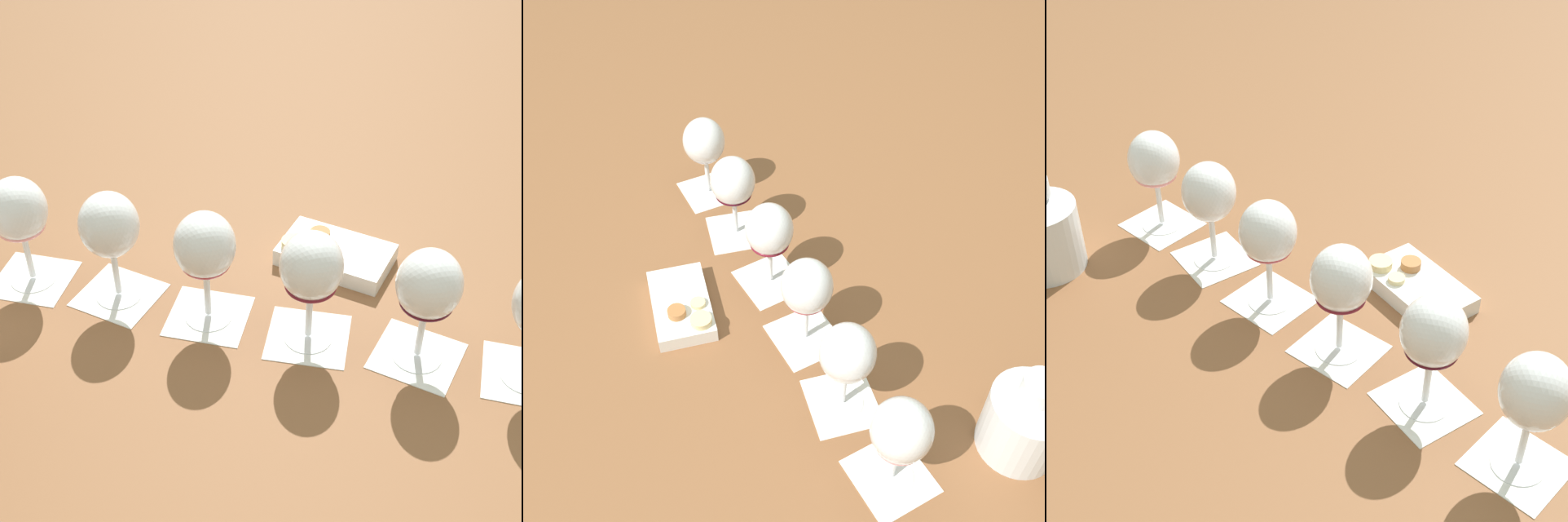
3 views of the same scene
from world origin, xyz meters
TOP-DOWN VIEW (x-y plane):
  - ground_plane at (0.00, 0.00)m, footprint 8.00×8.00m
  - tasting_card_0 at (-0.31, -0.14)m, footprint 0.14×0.14m
  - tasting_card_1 at (-0.19, -0.08)m, footprint 0.13×0.12m
  - tasting_card_2 at (-0.06, -0.03)m, footprint 0.14×0.14m
  - tasting_card_3 at (0.06, 0.02)m, footprint 0.14×0.14m
  - tasting_card_4 at (0.19, 0.08)m, footprint 0.13×0.12m
  - wine_glass_0 at (-0.31, -0.14)m, footprint 0.08×0.08m
  - wine_glass_1 at (-0.19, -0.08)m, footprint 0.08×0.08m
  - wine_glass_2 at (-0.06, -0.03)m, footprint 0.08×0.08m
  - wine_glass_3 at (0.06, 0.02)m, footprint 0.08×0.08m
  - wine_glass_4 at (0.19, 0.08)m, footprint 0.08×0.08m
  - snack_dish at (-0.00, 0.17)m, footprint 0.18×0.13m

SIDE VIEW (x-z plane):
  - ground_plane at x=0.00m, z-range 0.00..0.00m
  - tasting_card_0 at x=-0.31m, z-range 0.00..0.00m
  - tasting_card_1 at x=-0.19m, z-range 0.00..0.00m
  - tasting_card_2 at x=-0.06m, z-range 0.00..0.00m
  - tasting_card_3 at x=0.06m, z-range 0.00..0.00m
  - tasting_card_4 at x=0.19m, z-range 0.00..0.00m
  - snack_dish at x=0.00m, z-range 0.00..0.03m
  - wine_glass_2 at x=-0.06m, z-range 0.03..0.20m
  - wine_glass_1 at x=-0.19m, z-range 0.03..0.20m
  - wine_glass_0 at x=-0.31m, z-range 0.03..0.20m
  - wine_glass_4 at x=0.19m, z-range 0.03..0.20m
  - wine_glass_3 at x=0.06m, z-range 0.03..0.20m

